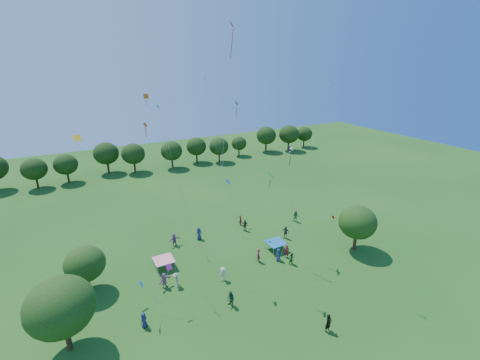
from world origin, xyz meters
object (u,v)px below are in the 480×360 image
(near_tree_west, at_px, (60,307))
(red_high_kite, at_px, (228,78))
(near_tree_east, at_px, (358,222))
(tent_blue, at_px, (276,242))
(near_tree_north, at_px, (85,264))
(man_in_black, at_px, (328,323))
(pirate_kite, at_px, (291,152))
(tent_red_stripe, at_px, (164,260))

(near_tree_west, relative_size, red_high_kite, 0.27)
(near_tree_east, relative_size, tent_blue, 2.71)
(near_tree_north, xyz_separation_m, man_in_black, (18.19, -15.92, -2.33))
(near_tree_east, height_order, man_in_black, near_tree_east)
(pirate_kite, bearing_deg, near_tree_west, -171.40)
(tent_blue, distance_m, red_high_kite, 20.62)
(tent_blue, bearing_deg, near_tree_north, 172.62)
(near_tree_west, distance_m, tent_red_stripe, 12.89)
(near_tree_west, relative_size, near_tree_north, 1.34)
(tent_blue, height_order, red_high_kite, red_high_kite)
(near_tree_north, bearing_deg, man_in_black, -41.18)
(pirate_kite, bearing_deg, tent_blue, 146.03)
(near_tree_west, bearing_deg, man_in_black, -23.26)
(near_tree_west, height_order, pirate_kite, pirate_kite)
(near_tree_north, relative_size, man_in_black, 2.78)
(near_tree_west, xyz_separation_m, near_tree_north, (2.05, 7.22, -1.14))
(near_tree_north, height_order, man_in_black, near_tree_north)
(man_in_black, distance_m, pirate_kite, 17.82)
(man_in_black, bearing_deg, red_high_kite, 86.55)
(near_tree_north, distance_m, red_high_kite, 24.51)
(near_tree_west, height_order, tent_blue, near_tree_west)
(near_tree_west, xyz_separation_m, pirate_kite, (24.61, 3.72, 8.54))
(near_tree_north, distance_m, pirate_kite, 24.80)
(tent_red_stripe, distance_m, tent_blue, 13.85)
(near_tree_north, distance_m, tent_red_stripe, 8.28)
(red_high_kite, bearing_deg, near_tree_east, -33.25)
(near_tree_west, bearing_deg, pirate_kite, 8.60)
(red_high_kite, bearing_deg, pirate_kite, -40.87)
(near_tree_west, relative_size, man_in_black, 3.72)
(near_tree_west, bearing_deg, near_tree_north, 74.18)
(tent_red_stripe, height_order, man_in_black, man_in_black)
(near_tree_east, height_order, tent_red_stripe, near_tree_east)
(pirate_kite, relative_size, red_high_kite, 0.49)
(tent_red_stripe, relative_size, man_in_black, 1.21)
(near_tree_west, bearing_deg, near_tree_east, -0.41)
(near_tree_west, height_order, red_high_kite, red_high_kite)
(pirate_kite, xyz_separation_m, red_high_kite, (-5.48, 4.74, 7.85))
(near_tree_north, relative_size, pirate_kite, 0.41)
(near_tree_west, relative_size, tent_blue, 3.08)
(near_tree_north, relative_size, near_tree_east, 0.85)
(man_in_black, xyz_separation_m, red_high_kite, (-1.11, 17.16, 19.86))
(tent_red_stripe, bearing_deg, near_tree_east, -18.82)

